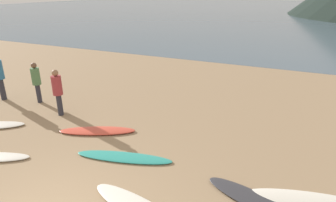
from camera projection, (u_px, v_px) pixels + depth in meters
name	position (u px, v px, depth m)	size (l,w,h in m)	color
ground_plane	(207.00, 83.00, 13.43)	(120.00, 120.00, 0.20)	#997C5B
ocean_water	(285.00, 9.00, 58.75)	(140.00, 100.00, 0.01)	#475B6B
surfboard_3	(97.00, 131.00, 8.65)	(2.27, 0.56, 0.09)	#D84C38
surfboard_4	(124.00, 157.00, 7.32)	(2.51, 0.49, 0.07)	teal
surfboard_6	(255.00, 200.00, 5.83)	(2.15, 0.55, 0.09)	#333338
surfboard_7	(311.00, 201.00, 5.80)	(2.61, 0.59, 0.10)	silver
person_2	(36.00, 79.00, 10.59)	(0.31, 0.31, 1.54)	#2D2D38
person_3	(57.00, 89.00, 9.50)	(0.32, 0.32, 1.60)	#2D2D38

